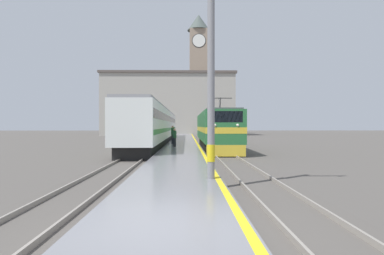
# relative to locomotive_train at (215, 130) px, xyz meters

# --- Properties ---
(ground_plane) EXTENTS (200.00, 200.00, 0.00)m
(ground_plane) POSITION_rel_locomotive_train_xyz_m (-3.20, 6.95, -1.85)
(ground_plane) COLOR #514C47
(platform) EXTENTS (3.34, 140.00, 0.40)m
(platform) POSITION_rel_locomotive_train_xyz_m (-3.19, 1.95, -1.65)
(platform) COLOR slate
(platform) RESTS_ON ground
(rail_track_near) EXTENTS (2.84, 140.00, 0.16)m
(rail_track_near) POSITION_rel_locomotive_train_xyz_m (0.00, 1.95, -1.82)
(rail_track_near) COLOR #514C47
(rail_track_near) RESTS_ON ground
(rail_track_far) EXTENTS (2.83, 140.00, 0.16)m
(rail_track_far) POSITION_rel_locomotive_train_xyz_m (-6.30, 1.95, -1.82)
(rail_track_far) COLOR #514C47
(rail_track_far) RESTS_ON ground
(locomotive_train) EXTENTS (2.92, 16.47, 4.58)m
(locomotive_train) POSITION_rel_locomotive_train_xyz_m (0.00, 0.00, 0.00)
(locomotive_train) COLOR black
(locomotive_train) RESTS_ON ground
(passenger_train) EXTENTS (2.92, 36.11, 4.18)m
(passenger_train) POSITION_rel_locomotive_train_xyz_m (-6.30, 7.37, 0.40)
(passenger_train) COLOR black
(passenger_train) RESTS_ON ground
(catenary_mast) EXTENTS (2.21, 0.28, 8.45)m
(catenary_mast) POSITION_rel_locomotive_train_xyz_m (-1.85, -18.47, 2.73)
(catenary_mast) COLOR gray
(catenary_mast) RESTS_ON platform
(person_on_platform) EXTENTS (0.34, 0.34, 1.62)m
(person_on_platform) POSITION_rel_locomotive_train_xyz_m (-3.85, -2.49, -0.61)
(person_on_platform) COLOR #23232D
(person_on_platform) RESTS_ON platform
(second_waiting_passenger) EXTENTS (0.34, 0.34, 1.86)m
(second_waiting_passenger) POSITION_rel_locomotive_train_xyz_m (-4.19, 1.30, -0.47)
(second_waiting_passenger) COLOR #23232D
(second_waiting_passenger) RESTS_ON platform
(clock_tower) EXTENTS (5.92, 5.92, 31.75)m
(clock_tower) POSITION_rel_locomotive_train_xyz_m (0.38, 50.60, 15.01)
(clock_tower) COLOR gray
(clock_tower) RESTS_ON ground
(station_building) EXTENTS (30.48, 8.98, 14.33)m
(station_building) POSITION_rel_locomotive_train_xyz_m (-6.96, 40.71, 5.34)
(station_building) COLOR #A8A399
(station_building) RESTS_ON ground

